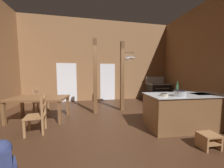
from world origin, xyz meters
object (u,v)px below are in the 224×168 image
(stove_range, at_px, (158,92))
(step_stool, at_px, (208,140))
(kitchen_island, at_px, (185,111))
(dining_table, at_px, (39,100))
(ladderback_chair_near_window, at_px, (40,101))
(backpack, at_px, (1,160))
(bottle_tall_on_counter, at_px, (177,88))
(ladderback_chair_by_post, at_px, (38,115))
(stockpot_on_counter, at_px, (180,93))
(mixing_bowl_on_counter, at_px, (164,95))

(stove_range, bearing_deg, step_stool, -109.62)
(step_stool, bearing_deg, kitchen_island, 73.22)
(dining_table, relative_size, ladderback_chair_near_window, 1.90)
(stove_range, relative_size, step_stool, 3.58)
(backpack, xyz_separation_m, bottle_tall_on_counter, (3.77, 1.28, 0.75))
(dining_table, relative_size, bottle_tall_on_counter, 5.35)
(stove_range, height_order, bottle_tall_on_counter, stove_range)
(ladderback_chair_by_post, distance_m, bottle_tall_on_counter, 3.90)
(stove_range, bearing_deg, stockpot_on_counter, -114.66)
(kitchen_island, xyz_separation_m, mixing_bowl_on_counter, (-0.77, -0.13, 0.50))
(step_stool, xyz_separation_m, bottle_tall_on_counter, (0.22, 1.20, 0.89))
(dining_table, bearing_deg, step_stool, -30.34)
(ladderback_chair_by_post, xyz_separation_m, bottle_tall_on_counter, (3.84, -0.17, 0.62))
(ladderback_chair_near_window, distance_m, bottle_tall_on_counter, 4.87)
(stove_range, xyz_separation_m, mixing_bowl_on_counter, (-2.01, -3.46, 0.49))
(dining_table, relative_size, ladderback_chair_by_post, 1.90)
(stove_range, xyz_separation_m, backpack, (-5.06, -4.33, -0.17))
(step_stool, bearing_deg, backpack, -178.74)
(kitchen_island, bearing_deg, stockpot_on_counter, -149.67)
(backpack, bearing_deg, kitchen_island, 14.65)
(stove_range, height_order, backpack, stove_range)
(stove_range, relative_size, backpack, 2.21)
(stove_range, xyz_separation_m, bottle_tall_on_counter, (-1.30, -3.05, 0.59))
(kitchen_island, height_order, step_stool, kitchen_island)
(ladderback_chair_near_window, height_order, bottle_tall_on_counter, bottle_tall_on_counter)
(dining_table, relative_size, stockpot_on_counter, 5.03)
(dining_table, relative_size, backpack, 3.03)
(step_stool, bearing_deg, stockpot_on_counter, 99.81)
(kitchen_island, relative_size, backpack, 3.70)
(ladderback_chair_near_window, bearing_deg, bottle_tall_on_counter, -23.51)
(stockpot_on_counter, height_order, bottle_tall_on_counter, bottle_tall_on_counter)
(kitchen_island, bearing_deg, dining_table, 161.88)
(kitchen_island, relative_size, stove_range, 1.67)
(ladderback_chair_by_post, xyz_separation_m, backpack, (0.08, -1.45, -0.14))
(kitchen_island, xyz_separation_m, stove_range, (1.24, 3.33, 0.02))
(stove_range, distance_m, ladderback_chair_near_window, 5.83)
(stove_range, distance_m, backpack, 6.66)
(ladderback_chair_by_post, bearing_deg, mixing_bowl_on_counter, -10.57)
(ladderback_chair_by_post, bearing_deg, backpack, -86.95)
(dining_table, bearing_deg, ladderback_chair_near_window, 108.84)
(stove_range, height_order, mixing_bowl_on_counter, stove_range)
(stove_range, distance_m, mixing_bowl_on_counter, 4.03)
(kitchen_island, xyz_separation_m, ladderback_chair_near_window, (-4.49, 2.20, -0.01))
(kitchen_island, relative_size, dining_table, 1.22)
(stove_range, relative_size, ladderback_chair_by_post, 1.39)
(dining_table, height_order, mixing_bowl_on_counter, mixing_bowl_on_counter)
(stove_range, relative_size, mixing_bowl_on_counter, 6.83)
(bottle_tall_on_counter, bearing_deg, backpack, -161.30)
(stove_range, relative_size, bottle_tall_on_counter, 3.90)
(stockpot_on_counter, xyz_separation_m, bottle_tall_on_counter, (0.34, 0.51, 0.06))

